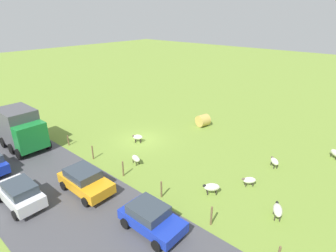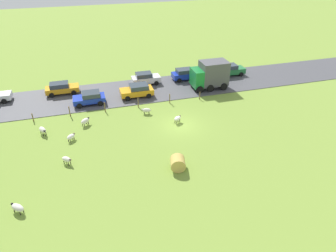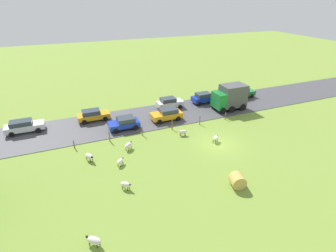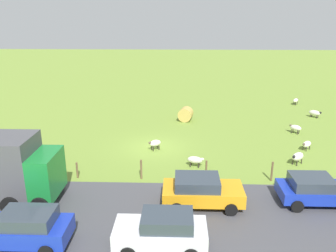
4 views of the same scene
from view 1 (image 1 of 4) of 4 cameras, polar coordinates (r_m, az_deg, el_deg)
name	(u,v)px [view 1 (image 1 of 4)]	position (r m, az deg, el deg)	size (l,w,h in m)	color
ground_plane	(142,140)	(26.96, -5.59, -2.91)	(160.00, 160.00, 0.00)	olive
road_strip	(43,184)	(22.26, -24.90, -11.05)	(8.00, 80.00, 0.06)	#47474C
sheep_0	(336,153)	(27.46, 31.94, -4.92)	(1.14, 1.18, 0.74)	silver
sheep_2	(136,159)	(22.67, -6.77, -6.86)	(0.72, 1.16, 0.73)	silver
sheep_3	(249,180)	(20.76, 16.76, -10.92)	(0.98, 0.99, 0.69)	white
sheep_4	(274,161)	(23.72, 21.57, -6.96)	(1.00, 1.02, 0.75)	silver
sheep_5	(138,137)	(26.27, -6.41, -2.37)	(0.89, 1.03, 0.78)	white
sheep_6	(278,210)	(18.45, 22.15, -16.11)	(1.29, 0.99, 0.83)	silver
sheep_7	(212,187)	(19.29, 9.20, -12.64)	(1.13, 1.17, 0.82)	silver
hay_bale_0	(203,120)	(30.12, 7.38, 1.18)	(1.30, 1.30, 1.22)	tan
fence_post_0	(68,140)	(27.22, -20.33, -2.87)	(0.12, 0.12, 1.03)	brown
fence_post_1	(93,152)	(24.03, -15.63, -5.40)	(0.12, 0.12, 1.26)	brown
fence_post_2	(123,169)	(21.17, -9.49, -8.87)	(0.12, 0.12, 1.27)	brown
fence_post_3	(161,189)	(18.74, -1.41, -13.22)	(0.12, 0.12, 1.25)	brown
fence_post_4	(211,216)	(16.87, 9.15, -18.22)	(0.12, 0.12, 1.29)	brown
truck_0	(21,128)	(27.83, -28.58, -0.44)	(2.85, 4.78, 3.66)	#197F33
car_3	(20,193)	(20.29, -28.80, -12.33)	(1.97, 3.94, 1.65)	silver
car_5	(85,180)	(19.98, -17.12, -10.92)	(2.19, 4.18, 1.59)	orange
car_6	(151,217)	(16.31, -3.60, -18.72)	(2.15, 3.84, 1.49)	#1933B2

